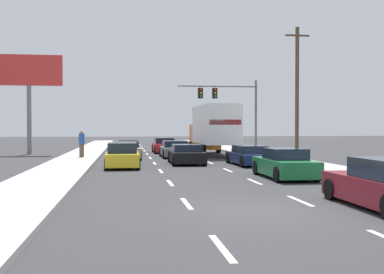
% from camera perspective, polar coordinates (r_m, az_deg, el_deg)
% --- Properties ---
extents(ground_plane, '(140.00, 140.00, 0.00)m').
position_cam_1_polar(ground_plane, '(37.19, -2.73, -2.15)').
color(ground_plane, '#333335').
extents(sidewalk_right, '(2.77, 80.00, 0.14)m').
position_cam_1_polar(sidewalk_right, '(33.58, 9.43, -2.41)').
color(sidewalk_right, '#B2AFA8').
rests_on(sidewalk_right, ground_plane).
extents(sidewalk_left, '(2.77, 80.00, 0.14)m').
position_cam_1_polar(sidewalk_left, '(32.19, -13.75, -2.59)').
color(sidewalk_left, '#B2AFA8').
rests_on(sidewalk_left, ground_plane).
extents(lane_markings, '(3.54, 62.00, 0.01)m').
position_cam_1_polar(lane_markings, '(33.63, -2.17, -2.50)').
color(lane_markings, silver).
rests_on(lane_markings, ground_plane).
extents(car_blue, '(1.87, 4.03, 1.14)m').
position_cam_1_polar(car_blue, '(39.83, -7.69, -1.17)').
color(car_blue, '#1E389E').
rests_on(car_blue, ground_plane).
extents(car_tan, '(1.90, 4.08, 1.23)m').
position_cam_1_polar(car_tan, '(32.47, -7.84, -1.65)').
color(car_tan, tan).
rests_on(car_tan, ground_plane).
extents(car_yellow, '(1.83, 4.43, 1.35)m').
position_cam_1_polar(car_yellow, '(25.93, -8.39, -2.28)').
color(car_yellow, yellow).
rests_on(car_yellow, ground_plane).
extents(car_red, '(1.88, 4.21, 1.27)m').
position_cam_1_polar(car_red, '(40.05, -3.40, -1.08)').
color(car_red, red).
rests_on(car_red, ground_plane).
extents(car_gray, '(2.01, 4.23, 1.20)m').
position_cam_1_polar(car_gray, '(34.11, -2.10, -1.54)').
color(car_gray, slate).
rests_on(car_gray, ground_plane).
extents(car_black, '(1.99, 4.10, 1.16)m').
position_cam_1_polar(car_black, '(28.03, -0.67, -2.16)').
color(car_black, black).
rests_on(car_black, ground_plane).
extents(box_truck, '(2.68, 9.12, 3.79)m').
position_cam_1_polar(box_truck, '(36.07, 2.58, 1.18)').
color(box_truck, white).
rests_on(box_truck, ground_plane).
extents(car_navy, '(1.96, 4.38, 1.13)m').
position_cam_1_polar(car_navy, '(27.39, 6.92, -2.27)').
color(car_navy, '#141E4C').
rests_on(car_navy, ground_plane).
extents(car_green, '(1.85, 4.23, 1.28)m').
position_cam_1_polar(car_green, '(20.71, 11.12, -3.28)').
color(car_green, '#196B38').
rests_on(car_green, ground_plane).
extents(traffic_signal_mast, '(7.42, 0.69, 6.52)m').
position_cam_1_polar(traffic_signal_mast, '(43.83, 3.85, 4.63)').
color(traffic_signal_mast, '#595B56').
rests_on(traffic_signal_mast, ground_plane).
extents(utility_pole_mid, '(1.80, 0.28, 9.47)m').
position_cam_1_polar(utility_pole_mid, '(35.55, 12.56, 5.53)').
color(utility_pole_mid, brown).
rests_on(utility_pole_mid, ground_plane).
extents(roadside_billboard, '(5.24, 0.36, 7.96)m').
position_cam_1_polar(roadside_billboard, '(40.20, -19.07, 6.41)').
color(roadside_billboard, slate).
rests_on(roadside_billboard, ground_plane).
extents(pedestrian_near_corner, '(0.38, 0.38, 1.84)m').
position_cam_1_polar(pedestrian_near_corner, '(33.18, -13.17, -0.75)').
color(pedestrian_near_corner, brown).
rests_on(pedestrian_near_corner, sidewalk_left).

